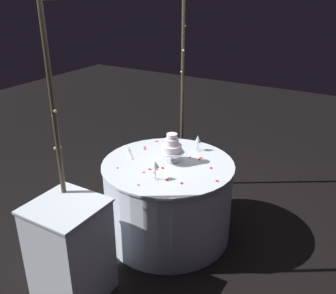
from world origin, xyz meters
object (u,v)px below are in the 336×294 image
object	(u,v)px
decorative_arch	(133,87)
wine_glass_1	(155,165)
wine_glass_2	(168,140)
side_table	(71,251)
tiered_cake	(172,146)
wine_glass_0	(198,140)
main_table	(168,199)
cake_knife	(129,152)

from	to	relation	value
decorative_arch	wine_glass_1	world-z (taller)	decorative_arch
wine_glass_1	wine_glass_2	bearing A→B (deg)	19.35
side_table	tiered_cake	xyz separation A→B (m)	(1.09, -0.24, 0.51)
decorative_arch	wine_glass_0	distance (m)	0.82
tiered_cake	side_table	bearing A→B (deg)	167.44
decorative_arch	wine_glass_0	size ratio (longest dim) A/B	13.96
main_table	cake_knife	xyz separation A→B (m)	(0.01, 0.44, 0.38)
wine_glass_2	side_table	bearing A→B (deg)	175.10
main_table	wine_glass_1	world-z (taller)	wine_glass_1
main_table	side_table	world-z (taller)	side_table
cake_knife	main_table	bearing A→B (deg)	-91.08
decorative_arch	tiered_cake	size ratio (longest dim) A/B	7.93
tiered_cake	cake_knife	bearing A→B (deg)	94.44
decorative_arch	main_table	distance (m)	1.10
main_table	wine_glass_1	size ratio (longest dim) A/B	7.20
tiered_cake	wine_glass_2	size ratio (longest dim) A/B	1.63
side_table	wine_glass_1	world-z (taller)	wine_glass_1
tiered_cake	main_table	bearing A→B (deg)	161.46
main_table	tiered_cake	world-z (taller)	tiered_cake
side_table	cake_knife	distance (m)	1.13
main_table	wine_glass_1	bearing A→B (deg)	-168.62
decorative_arch	tiered_cake	distance (m)	0.63
wine_glass_0	wine_glass_2	size ratio (longest dim) A/B	0.93
wine_glass_2	cake_knife	bearing A→B (deg)	122.50
wine_glass_2	decorative_arch	bearing A→B (deg)	130.68
side_table	tiered_cake	distance (m)	1.23
wine_glass_0	cake_knife	bearing A→B (deg)	125.92
main_table	wine_glass_0	distance (m)	0.64
side_table	tiered_cake	world-z (taller)	tiered_cake
decorative_arch	main_table	xyz separation A→B (m)	(-0.00, -0.36, -1.04)
wine_glass_2	wine_glass_0	bearing A→B (deg)	-49.60
side_table	wine_glass_0	distance (m)	1.55
wine_glass_2	wine_glass_1	bearing A→B (deg)	-160.65
tiered_cake	wine_glass_1	size ratio (longest dim) A/B	1.65
side_table	cake_knife	bearing A→B (deg)	11.25
wine_glass_0	decorative_arch	bearing A→B (deg)	130.55
side_table	cake_knife	world-z (taller)	side_table
decorative_arch	wine_glass_1	bearing A→B (deg)	-126.09
wine_glass_0	wine_glass_2	xyz separation A→B (m)	(-0.19, 0.22, 0.01)
side_table	main_table	bearing A→B (deg)	-12.30
main_table	side_table	bearing A→B (deg)	167.70
decorative_arch	wine_glass_0	world-z (taller)	decorative_arch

